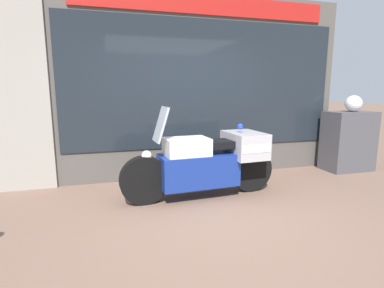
{
  "coord_description": "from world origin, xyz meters",
  "views": [
    {
      "loc": [
        -1.31,
        -3.32,
        1.56
      ],
      "look_at": [
        -0.0,
        1.21,
        0.71
      ],
      "focal_mm": 28.0,
      "sensor_mm": 36.0,
      "label": 1
    }
  ],
  "objects": [
    {
      "name": "white_helmet",
      "position": [
        3.23,
        1.33,
        1.31
      ],
      "size": [
        0.31,
        0.31,
        0.31
      ],
      "primitive_type": "sphere",
      "color": "white",
      "rests_on": "utility_cabinet"
    },
    {
      "name": "paramedic_motorcycle",
      "position": [
        0.13,
        0.72,
        0.54
      ],
      "size": [
        2.35,
        0.74,
        1.34
      ],
      "rotation": [
        0.0,
        0.0,
        3.2
      ],
      "color": "black",
      "rests_on": "ground"
    },
    {
      "name": "window_display",
      "position": [
        0.4,
        2.03,
        0.5
      ],
      "size": [
        4.74,
        0.3,
        2.13
      ],
      "color": "slate",
      "rests_on": "ground"
    },
    {
      "name": "shop_building",
      "position": [
        -0.43,
        2.0,
        1.61
      ],
      "size": [
        6.14,
        0.55,
        3.21
      ],
      "color": "#56514C",
      "rests_on": "ground"
    },
    {
      "name": "utility_cabinet",
      "position": [
        3.23,
        1.38,
        0.58
      ],
      "size": [
        0.91,
        0.55,
        1.15
      ],
      "primitive_type": "cube",
      "color": "#4C4C51",
      "rests_on": "ground"
    },
    {
      "name": "ground_plane",
      "position": [
        0.0,
        0.0,
        0.0
      ],
      "size": [
        60.0,
        60.0,
        0.0
      ],
      "primitive_type": "plane",
      "color": "#7A5B4C"
    }
  ]
}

